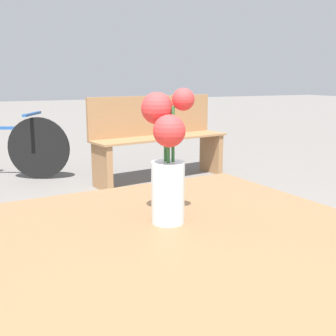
# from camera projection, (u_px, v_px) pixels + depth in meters

# --- Properties ---
(table_front) EXTENTS (0.96, 0.96, 0.71)m
(table_front) POSITION_uv_depth(u_px,v_px,m) (176.00, 285.00, 0.84)
(table_front) COLOR brown
(table_front) RESTS_ON ground_plane
(flower_vase) EXTENTS (0.10, 0.13, 0.30)m
(flower_vase) POSITION_uv_depth(u_px,v_px,m) (167.00, 164.00, 0.91)
(flower_vase) COLOR silver
(flower_vase) RESTS_ON table_front
(bench_near) EXTENTS (1.49, 0.57, 0.85)m
(bench_near) POSITION_uv_depth(u_px,v_px,m) (157.00, 135.00, 4.28)
(bench_near) COLOR #9E7047
(bench_near) RESTS_ON ground_plane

